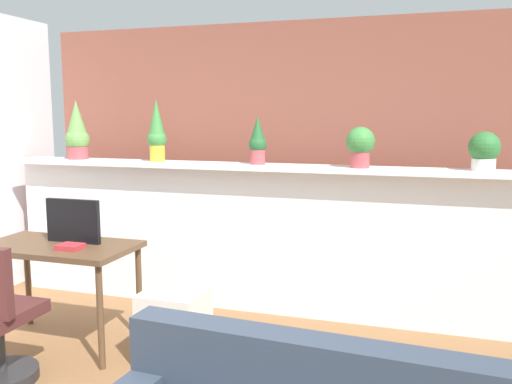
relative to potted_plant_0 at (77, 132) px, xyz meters
The scene contains 12 objects.
divider_wall 1.95m from the potted_plant_0, ahead, with size 4.58×0.16×1.22m, color white.
plant_shelf 1.75m from the potted_plant_0, ahead, with size 4.58×0.34×0.04m, color white.
brick_wall_behind 1.85m from the potted_plant_0, 19.99° to the left, with size 4.58×0.10×2.50m, color brown.
potted_plant_0 is the anchor object (origin of this frame).
potted_plant_1 0.82m from the potted_plant_0, ahead, with size 0.17×0.17×0.54m.
potted_plant_2 1.74m from the potted_plant_0, ahead, with size 0.15×0.15×0.39m.
potted_plant_3 2.58m from the potted_plant_0, ahead, with size 0.22×0.22×0.32m.
potted_plant_4 3.47m from the potted_plant_0, ahead, with size 0.22×0.22×0.29m.
desk 1.49m from the potted_plant_0, 61.87° to the right, with size 1.10×0.60×0.75m.
tv_monitor 1.34m from the potted_plant_0, 56.72° to the right, with size 0.43×0.04×0.32m, color black.
side_cube_shelf 2.24m from the potted_plant_0, 36.30° to the right, with size 0.40×0.41×0.50m.
book_on_desk 1.59m from the potted_plant_0, 57.32° to the right, with size 0.16×0.14×0.04m, color #B22D33.
Camera 1 is at (1.35, -2.27, 1.67)m, focal length 37.88 mm.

